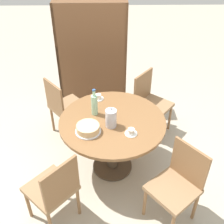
% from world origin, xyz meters
% --- Properties ---
extents(ground_plane, '(14.00, 14.00, 0.00)m').
position_xyz_m(ground_plane, '(0.00, 0.00, 0.00)').
color(ground_plane, '#B2A893').
extents(dining_table, '(1.18, 1.18, 0.74)m').
position_xyz_m(dining_table, '(0.00, 0.00, 0.59)').
color(dining_table, '#473828').
rests_on(dining_table, ground_plane).
extents(chair_a, '(0.59, 0.59, 0.88)m').
position_xyz_m(chair_a, '(0.53, 0.74, 0.47)').
color(chair_a, olive).
rests_on(chair_a, ground_plane).
extents(chair_b, '(0.59, 0.59, 0.88)m').
position_xyz_m(chair_b, '(-0.63, 0.66, 0.47)').
color(chair_b, olive).
rests_on(chair_b, ground_plane).
extents(chair_c, '(0.59, 0.59, 0.88)m').
position_xyz_m(chair_c, '(-0.57, -0.71, 0.47)').
color(chair_c, olive).
rests_on(chair_c, ground_plane).
extents(chair_d, '(0.59, 0.59, 0.88)m').
position_xyz_m(chair_d, '(0.62, -0.67, 0.47)').
color(chair_d, olive).
rests_on(chair_d, ground_plane).
extents(bookshelf, '(1.01, 0.28, 1.64)m').
position_xyz_m(bookshelf, '(-0.27, 1.40, 0.81)').
color(bookshelf, brown).
rests_on(bookshelf, ground_plane).
extents(coffee_pot, '(0.12, 0.12, 0.24)m').
position_xyz_m(coffee_pot, '(-0.02, -0.09, 0.85)').
color(coffee_pot, silver).
rests_on(coffee_pot, dining_table).
extents(water_bottle, '(0.07, 0.07, 0.32)m').
position_xyz_m(water_bottle, '(-0.20, 0.12, 0.87)').
color(water_bottle, '#99C6A3').
rests_on(water_bottle, dining_table).
extents(cake_main, '(0.27, 0.27, 0.08)m').
position_xyz_m(cake_main, '(-0.26, -0.19, 0.78)').
color(cake_main, silver).
rests_on(cake_main, dining_table).
extents(cup_a, '(0.13, 0.13, 0.06)m').
position_xyz_m(cup_a, '(0.19, -0.23, 0.77)').
color(cup_a, white).
rests_on(cup_a, dining_table).
extents(cup_b, '(0.13, 0.13, 0.06)m').
position_xyz_m(cup_b, '(-0.17, 0.43, 0.77)').
color(cup_b, white).
rests_on(cup_b, dining_table).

